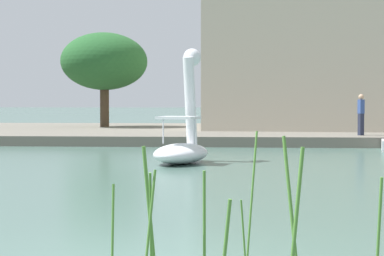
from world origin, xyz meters
The scene contains 6 objects.
shore_bank_far centered at (0.00, 30.10, 0.21)m, with size 154.23×18.83×0.43m, color #6B665B.
swan_boat centered at (-0.82, 13.34, 0.71)m, with size 2.06×2.93×3.52m.
tree_broadleaf_behind_dock centered at (-7.15, 31.97, 4.25)m, with size 6.90×7.00×5.52m.
person_on_path centered at (6.05, 22.58, 1.37)m, with size 0.29×0.29×1.78m.
apartment_block centered at (8.77, 32.47, 7.09)m, with size 18.63×13.97×13.32m, color #B2A893.
reed_clump_foreground centered at (1.15, -0.79, 0.67)m, with size 2.97×0.85×1.57m.
Camera 1 is at (1.03, -6.71, 1.81)m, focal length 62.56 mm.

